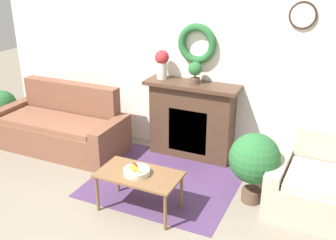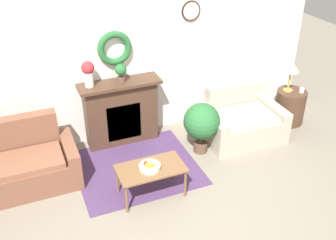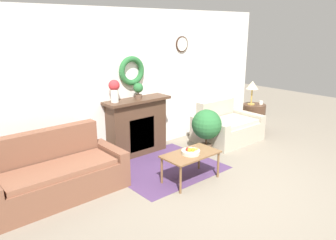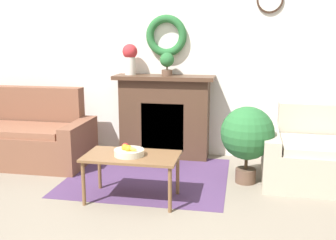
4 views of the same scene
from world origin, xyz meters
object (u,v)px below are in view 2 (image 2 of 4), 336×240
(fruit_bowl, at_px, (150,166))
(potted_plant_on_mantel, at_px, (121,71))
(table_lamp, at_px, (292,68))
(mug, at_px, (302,90))
(vase_on_mantel_left, at_px, (88,72))
(couch_left, at_px, (6,169))
(side_table_by_loveseat, at_px, (290,107))
(loveseat_right, at_px, (240,120))
(coffee_table, at_px, (151,171))
(fireplace, at_px, (121,112))
(potted_plant_floor_by_loveseat, at_px, (202,122))

(fruit_bowl, relative_size, potted_plant_on_mantel, 0.99)
(fruit_bowl, distance_m, table_lamp, 3.17)
(mug, distance_m, vase_on_mantel_left, 3.67)
(couch_left, height_order, side_table_by_loveseat, couch_left)
(loveseat_right, xyz_separation_m, coffee_table, (-1.93, -0.87, 0.12))
(coffee_table, bearing_deg, fruit_bowl, -140.20)
(vase_on_mantel_left, bearing_deg, table_lamp, -8.59)
(mug, bearing_deg, coffee_table, -165.01)
(table_lamp, bearing_deg, fireplace, 170.19)
(fireplace, distance_m, table_lamp, 2.99)
(loveseat_right, bearing_deg, couch_left, -179.24)
(loveseat_right, height_order, coffee_table, loveseat_right)
(coffee_table, height_order, table_lamp, table_lamp)
(mug, height_order, potted_plant_on_mantel, potted_plant_on_mantel)
(couch_left, xyz_separation_m, mug, (4.93, -0.09, 0.34))
(fireplace, height_order, couch_left, fireplace)
(couch_left, bearing_deg, side_table_by_loveseat, -0.32)
(loveseat_right, relative_size, coffee_table, 1.46)
(loveseat_right, height_order, fruit_bowl, loveseat_right)
(couch_left, xyz_separation_m, vase_on_mantel_left, (1.38, 0.57, 1.01))
(table_lamp, distance_m, potted_plant_floor_by_loveseat, 1.93)
(fireplace, distance_m, couch_left, 1.94)
(coffee_table, bearing_deg, loveseat_right, 24.24)
(side_table_by_loveseat, relative_size, mug, 7.12)
(table_lamp, bearing_deg, coffee_table, -161.54)
(fireplace, height_order, fruit_bowl, fireplace)
(potted_plant_floor_by_loveseat, bearing_deg, fireplace, 143.30)
(side_table_by_loveseat, bearing_deg, couch_left, -179.93)
(side_table_by_loveseat, bearing_deg, potted_plant_on_mantel, 169.56)
(fruit_bowl, bearing_deg, couch_left, 152.31)
(couch_left, relative_size, side_table_by_loveseat, 3.17)
(side_table_by_loveseat, height_order, potted_plant_floor_by_loveseat, potted_plant_floor_by_loveseat)
(potted_plant_on_mantel, bearing_deg, table_lamp, -9.66)
(fireplace, xyz_separation_m, mug, (3.09, -0.65, 0.11))
(mug, bearing_deg, side_table_by_loveseat, 142.13)
(mug, xyz_separation_m, potted_plant_floor_by_loveseat, (-2.02, -0.15, -0.12))
(coffee_table, height_order, potted_plant_floor_by_loveseat, potted_plant_floor_by_loveseat)
(side_table_by_loveseat, bearing_deg, table_lamp, 141.34)
(loveseat_right, distance_m, potted_plant_floor_by_loveseat, 0.89)
(fruit_bowl, relative_size, mug, 3.37)
(mug, bearing_deg, fruit_bowl, -164.79)
(fruit_bowl, xyz_separation_m, potted_plant_floor_by_loveseat, (1.12, 0.70, 0.04))
(fireplace, relative_size, side_table_by_loveseat, 2.11)
(mug, bearing_deg, loveseat_right, 178.31)
(fireplace, relative_size, loveseat_right, 0.98)
(couch_left, height_order, potted_plant_floor_by_loveseat, couch_left)
(mug, bearing_deg, fireplace, 168.17)
(couch_left, height_order, potted_plant_on_mantel, potted_plant_on_mantel)
(couch_left, xyz_separation_m, coffee_table, (1.81, -0.92, 0.09))
(coffee_table, bearing_deg, potted_plant_floor_by_loveseat, 31.90)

